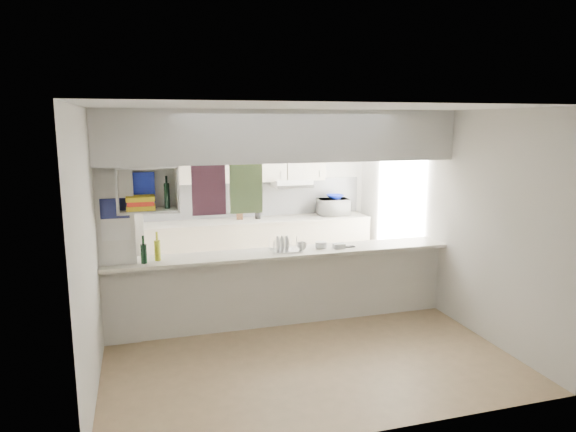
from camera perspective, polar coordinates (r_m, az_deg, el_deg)
name	(u,v)px	position (r m, az deg, el deg)	size (l,w,h in m)	color
floor	(283,323)	(6.51, -0.52, -11.80)	(4.80, 4.80, 0.00)	#967B57
ceiling	(283,110)	(6.03, -0.56, 11.73)	(4.80, 4.80, 0.00)	white
wall_back	(244,194)	(8.44, -4.96, 2.47)	(4.20, 4.20, 0.00)	silver
wall_left	(97,231)	(5.94, -20.46, -1.54)	(4.80, 4.80, 0.00)	silver
wall_right	(437,212)	(6.99, 16.26, 0.44)	(4.80, 4.80, 0.00)	silver
servery_partition	(269,191)	(6.04, -2.13, 2.77)	(4.20, 0.50, 2.60)	silver
cubby_shelf	(146,192)	(5.79, -15.49, 2.58)	(0.65, 0.35, 0.50)	white
kitchen_run	(257,225)	(8.30, -3.46, -0.97)	(3.60, 0.63, 2.24)	beige
microwave	(333,207)	(8.63, 5.05, 1.02)	(0.50, 0.34, 0.28)	white
bowl	(335,197)	(8.60, 5.24, 2.14)	(0.27, 0.27, 0.07)	#0E1D9F
dish_rack	(285,244)	(6.22, -0.32, -3.19)	(0.38, 0.29, 0.20)	silver
cup	(302,246)	(6.22, 1.57, -3.35)	(0.12, 0.12, 0.09)	white
wine_bottles	(151,251)	(5.93, -14.99, -3.81)	(0.22, 0.15, 0.33)	black
plastic_tubs	(329,245)	(6.40, 4.54, -3.26)	(0.49, 0.22, 0.07)	silver
utensil_jar	(258,215)	(8.29, -3.38, 0.13)	(0.09, 0.09, 0.13)	black
knife_block	(240,213)	(8.25, -5.41, 0.33)	(0.10, 0.08, 0.21)	#51321B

